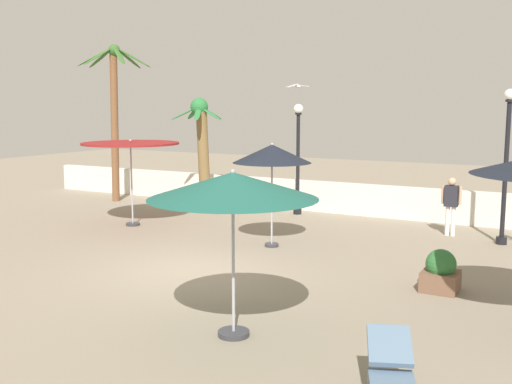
{
  "coord_description": "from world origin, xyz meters",
  "views": [
    {
      "loc": [
        7.55,
        -10.84,
        3.68
      ],
      "look_at": [
        0.0,
        2.91,
        1.4
      ],
      "focal_mm": 42.02,
      "sensor_mm": 36.0,
      "label": 1
    }
  ],
  "objects_px": {
    "patio_umbrella_2": "(131,146)",
    "seagull_0": "(297,86)",
    "palm_tree_1": "(202,142)",
    "lamp_post_0": "(506,160)",
    "lamp_post_2": "(298,152)",
    "guest_0": "(451,201)",
    "palm_tree_0": "(115,103)",
    "patio_umbrella_3": "(233,187)",
    "patio_umbrella_0": "(272,154)",
    "planter": "(441,272)"
  },
  "relations": [
    {
      "from": "patio_umbrella_3",
      "to": "seagull_0",
      "type": "xyz_separation_m",
      "value": [
        -4.09,
        11.15,
        1.91
      ]
    },
    {
      "from": "palm_tree_0",
      "to": "lamp_post_0",
      "type": "distance_m",
      "value": 14.04
    },
    {
      "from": "patio_umbrella_2",
      "to": "palm_tree_1",
      "type": "height_order",
      "value": "palm_tree_1"
    },
    {
      "from": "patio_umbrella_2",
      "to": "planter",
      "type": "relative_size",
      "value": 3.45
    },
    {
      "from": "palm_tree_0",
      "to": "lamp_post_0",
      "type": "bearing_deg",
      "value": -2.62
    },
    {
      "from": "patio_umbrella_0",
      "to": "patio_umbrella_3",
      "type": "xyz_separation_m",
      "value": [
        2.29,
        -5.77,
        -0.0
      ]
    },
    {
      "from": "lamp_post_0",
      "to": "planter",
      "type": "bearing_deg",
      "value": -96.51
    },
    {
      "from": "palm_tree_0",
      "to": "guest_0",
      "type": "bearing_deg",
      "value": -0.93
    },
    {
      "from": "patio_umbrella_3",
      "to": "seagull_0",
      "type": "distance_m",
      "value": 12.03
    },
    {
      "from": "lamp_post_0",
      "to": "lamp_post_2",
      "type": "bearing_deg",
      "value": 167.75
    },
    {
      "from": "guest_0",
      "to": "planter",
      "type": "relative_size",
      "value": 1.96
    },
    {
      "from": "patio_umbrella_0",
      "to": "lamp_post_0",
      "type": "height_order",
      "value": "lamp_post_0"
    },
    {
      "from": "lamp_post_0",
      "to": "guest_0",
      "type": "bearing_deg",
      "value": 163.03
    },
    {
      "from": "lamp_post_0",
      "to": "guest_0",
      "type": "xyz_separation_m",
      "value": [
        -1.42,
        0.43,
        -1.24
      ]
    },
    {
      "from": "patio_umbrella_2",
      "to": "seagull_0",
      "type": "distance_m",
      "value": 6.22
    },
    {
      "from": "patio_umbrella_2",
      "to": "patio_umbrella_3",
      "type": "xyz_separation_m",
      "value": [
        7.33,
        -6.18,
        -0.03
      ]
    },
    {
      "from": "guest_0",
      "to": "seagull_0",
      "type": "distance_m",
      "value": 6.78
    },
    {
      "from": "palm_tree_0",
      "to": "planter",
      "type": "height_order",
      "value": "palm_tree_0"
    },
    {
      "from": "palm_tree_1",
      "to": "lamp_post_0",
      "type": "relative_size",
      "value": 0.96
    },
    {
      "from": "palm_tree_1",
      "to": "patio_umbrella_3",
      "type": "bearing_deg",
      "value": -53.77
    },
    {
      "from": "lamp_post_0",
      "to": "patio_umbrella_0",
      "type": "bearing_deg",
      "value": -148.69
    },
    {
      "from": "patio_umbrella_0",
      "to": "patio_umbrella_2",
      "type": "xyz_separation_m",
      "value": [
        -5.04,
        0.42,
        0.02
      ]
    },
    {
      "from": "planter",
      "to": "seagull_0",
      "type": "bearing_deg",
      "value": 132.29
    },
    {
      "from": "lamp_post_2",
      "to": "guest_0",
      "type": "bearing_deg",
      "value": -10.93
    },
    {
      "from": "patio_umbrella_0",
      "to": "guest_0",
      "type": "height_order",
      "value": "patio_umbrella_0"
    },
    {
      "from": "patio_umbrella_0",
      "to": "planter",
      "type": "xyz_separation_m",
      "value": [
        4.69,
        -1.76,
        -2.04
      ]
    },
    {
      "from": "patio_umbrella_0",
      "to": "palm_tree_0",
      "type": "xyz_separation_m",
      "value": [
        -8.68,
        3.84,
        1.34
      ]
    },
    {
      "from": "palm_tree_1",
      "to": "lamp_post_0",
      "type": "distance_m",
      "value": 9.8
    },
    {
      "from": "patio_umbrella_3",
      "to": "guest_0",
      "type": "distance_m",
      "value": 9.63
    },
    {
      "from": "patio_umbrella_0",
      "to": "palm_tree_1",
      "type": "height_order",
      "value": "palm_tree_1"
    },
    {
      "from": "patio_umbrella_3",
      "to": "palm_tree_1",
      "type": "distance_m",
      "value": 11.54
    },
    {
      "from": "patio_umbrella_2",
      "to": "guest_0",
      "type": "height_order",
      "value": "patio_umbrella_2"
    },
    {
      "from": "palm_tree_0",
      "to": "seagull_0",
      "type": "bearing_deg",
      "value": 12.64
    },
    {
      "from": "patio_umbrella_3",
      "to": "palm_tree_0",
      "type": "xyz_separation_m",
      "value": [
        -10.97,
        9.61,
        1.35
      ]
    },
    {
      "from": "patio_umbrella_2",
      "to": "palm_tree_1",
      "type": "distance_m",
      "value": 3.16
    },
    {
      "from": "patio_umbrella_2",
      "to": "palm_tree_0",
      "type": "xyz_separation_m",
      "value": [
        -3.64,
        3.42,
        1.32
      ]
    },
    {
      "from": "palm_tree_1",
      "to": "lamp_post_0",
      "type": "bearing_deg",
      "value": -1.99
    },
    {
      "from": "patio_umbrella_0",
      "to": "patio_umbrella_2",
      "type": "distance_m",
      "value": 5.06
    },
    {
      "from": "seagull_0",
      "to": "planter",
      "type": "xyz_separation_m",
      "value": [
        6.5,
        -7.15,
        -3.95
      ]
    },
    {
      "from": "lamp_post_0",
      "to": "seagull_0",
      "type": "distance_m",
      "value": 7.68
    },
    {
      "from": "patio_umbrella_2",
      "to": "palm_tree_0",
      "type": "bearing_deg",
      "value": 136.8
    },
    {
      "from": "patio_umbrella_0",
      "to": "seagull_0",
      "type": "xyz_separation_m",
      "value": [
        -1.8,
        5.38,
        1.9
      ]
    },
    {
      "from": "patio_umbrella_2",
      "to": "lamp_post_0",
      "type": "distance_m",
      "value": 10.67
    },
    {
      "from": "patio_umbrella_2",
      "to": "lamp_post_0",
      "type": "bearing_deg",
      "value": 15.12
    },
    {
      "from": "palm_tree_1",
      "to": "palm_tree_0",
      "type": "bearing_deg",
      "value": 175.89
    },
    {
      "from": "guest_0",
      "to": "seagull_0",
      "type": "bearing_deg",
      "value": 162.8
    },
    {
      "from": "patio_umbrella_2",
      "to": "guest_0",
      "type": "bearing_deg",
      "value": 19.93
    },
    {
      "from": "patio_umbrella_0",
      "to": "palm_tree_1",
      "type": "distance_m",
      "value": 5.75
    },
    {
      "from": "lamp_post_2",
      "to": "palm_tree_0",
      "type": "bearing_deg",
      "value": -173.66
    },
    {
      "from": "guest_0",
      "to": "seagull_0",
      "type": "height_order",
      "value": "seagull_0"
    }
  ]
}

